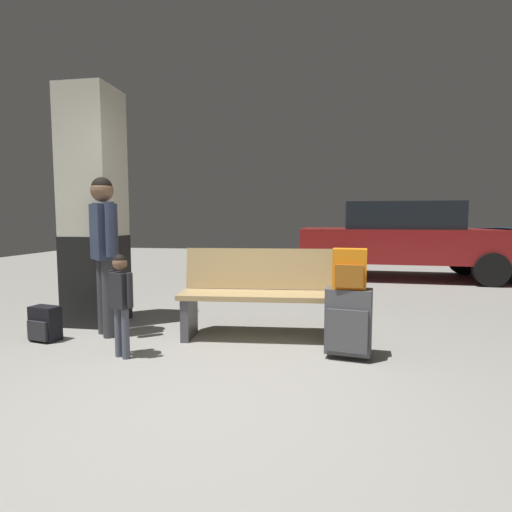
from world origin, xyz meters
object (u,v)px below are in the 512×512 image
Objects in this scene: structural_pillar at (94,209)px; suitcase at (348,322)px; child at (121,295)px; parked_car_near at (404,238)px; bench at (261,294)px; backpack_dark_floor at (45,324)px; backpack_bright at (350,269)px; adult at (104,239)px.

structural_pillar is 3.04m from suitcase.
parked_car_near reaches higher than child.
structural_pillar reaches higher than bench.
bench reaches higher than backpack_dark_floor.
structural_pillar is at bearing -134.00° from parked_car_near.
structural_pillar is at bearing 129.11° from child.
parked_car_near is (1.36, 5.03, 0.03)m from backpack_bright.
adult is (-1.58, -0.20, 0.55)m from bench.
bench is 4.81× the size of backpack_dark_floor.
suitcase is at bearing 133.12° from backpack_bright.
suitcase is at bearing -15.16° from structural_pillar.
child reaches higher than suitcase.
adult is 4.72× the size of backpack_dark_floor.
suitcase is at bearing 8.94° from child.
backpack_dark_floor is at bearing -130.40° from parked_car_near.
structural_pillar is 7.71× the size of backpack_dark_floor.
parked_car_near is at bearing 74.91° from suitcase.
suitcase is (2.77, -0.75, -0.98)m from structural_pillar.
backpack_bright is at bearing -0.46° from backpack_dark_floor.
child is (-1.09, -0.80, 0.11)m from bench.
child is (-1.92, -0.30, -0.22)m from backpack_bright.
adult reaches higher than child.
adult is at bearing 29.04° from backpack_dark_floor.
backpack_dark_floor is at bearing -100.14° from structural_pillar.
child is at bearing -171.08° from backpack_bright.
structural_pillar is 0.66m from adult.
bench is at bearing 36.39° from child.
suitcase is at bearing -7.08° from adult.
child is (-1.92, -0.30, 0.23)m from suitcase.
adult is at bearing -128.51° from parked_car_near.
parked_car_near is at bearing 49.60° from backpack_dark_floor.
bench is 2.71× the size of suitcase.
parked_car_near is at bearing 64.22° from bench.
bench is at bearing 149.02° from backpack_bright.
structural_pillar reaches higher than child.
backpack_bright is (2.78, -0.75, -0.53)m from structural_pillar.
child is 2.63× the size of backpack_dark_floor.
structural_pillar is at bearing 79.86° from backpack_dark_floor.
child is 6.26m from parked_car_near.
bench is at bearing 7.25° from adult.
adult is 6.05m from parked_car_near.
child is 1.11m from backpack_dark_floor.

